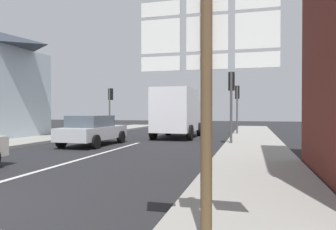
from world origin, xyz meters
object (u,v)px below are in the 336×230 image
object	(u,v)px
traffic_light_near_right	(231,91)
traffic_light_far_right	(237,99)
traffic_light_far_left	(110,100)
delivery_truck	(177,112)
route_sign_post	(207,85)
sedan_far	(93,130)

from	to	relation	value
traffic_light_near_right	traffic_light_far_right	size ratio (longest dim) A/B	1.05
traffic_light_near_right	traffic_light_far_left	distance (m)	11.74
traffic_light_far_left	traffic_light_far_right	xyz separation A→B (m)	(9.63, -0.14, -0.01)
delivery_truck	traffic_light_far_left	distance (m)	6.95
delivery_truck	traffic_light_near_right	world-z (taller)	traffic_light_near_right
traffic_light_far_left	traffic_light_near_right	bearing A→B (deg)	-34.86
traffic_light_far_left	route_sign_post	bearing A→B (deg)	-61.54
delivery_truck	traffic_light_far_right	size ratio (longest dim) A/B	1.46
traffic_light_far_right	route_sign_post	bearing A→B (deg)	-88.67
traffic_light_near_right	traffic_light_far_right	xyz separation A→B (m)	(0.00, 6.58, -0.12)
route_sign_post	traffic_light_near_right	size ratio (longest dim) A/B	0.89
sedan_far	traffic_light_far_right	xyz separation A→B (m)	(6.59, 8.29, 1.79)
delivery_truck	traffic_light_far_right	bearing A→B (deg)	40.95
traffic_light_near_right	traffic_light_far_left	world-z (taller)	traffic_light_near_right
sedan_far	traffic_light_near_right	distance (m)	7.07
traffic_light_near_right	sedan_far	bearing A→B (deg)	-165.43
sedan_far	delivery_truck	distance (m)	6.11
sedan_far	route_sign_post	size ratio (longest dim) A/B	1.32
sedan_far	delivery_truck	world-z (taller)	delivery_truck
delivery_truck	traffic_light_far_right	world-z (taller)	traffic_light_far_right
traffic_light_far_left	traffic_light_far_right	size ratio (longest dim) A/B	1.00
delivery_truck	traffic_light_far_left	size ratio (longest dim) A/B	1.45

